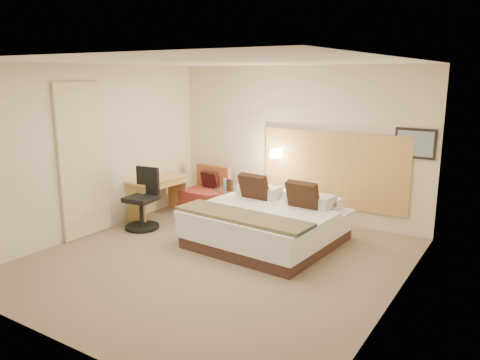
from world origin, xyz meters
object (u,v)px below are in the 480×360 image
Objects in this scene: desk at (158,186)px; desk_chair at (143,204)px; lounge_chair at (207,192)px; side_table at (227,202)px; bed at (268,223)px.

desk is 1.15× the size of desk_chair.
side_table is at bearing -26.07° from lounge_chair.
side_table is 0.51× the size of desk.
desk_chair reaches higher than bed.
bed is 2.40m from desk.
bed is 2.18m from lounge_chair.
side_table is at bearing 24.47° from desk.
bed is 3.61× the size of side_table.
bed is at bearing -29.88° from side_table.
lounge_chair reaches higher than side_table.
side_table is at bearing 52.71° from desk_chair.
bed is at bearing 12.55° from desk_chair.
bed is 2.65× the size of lounge_chair.
side_table is 0.59× the size of desk_chair.
desk is at bearing 111.16° from desk_chair.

